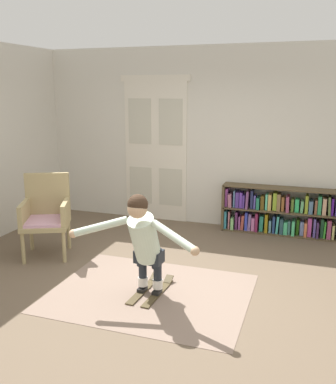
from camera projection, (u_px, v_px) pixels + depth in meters
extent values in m
plane|color=brown|center=(162.00, 287.00, 4.94)|extent=(7.20, 7.20, 0.00)
cube|color=beige|center=(215.00, 138.00, 7.00)|extent=(6.00, 0.10, 2.90)
cube|color=silver|center=(141.00, 152.00, 7.42)|extent=(0.55, 0.04, 2.35)
cube|color=beige|center=(140.00, 121.00, 7.29)|extent=(0.41, 0.01, 0.76)
cube|color=beige|center=(141.00, 185.00, 7.54)|extent=(0.41, 0.01, 0.64)
cube|color=silver|center=(171.00, 153.00, 7.25)|extent=(0.55, 0.04, 2.35)
cube|color=beige|center=(171.00, 122.00, 7.11)|extent=(0.41, 0.01, 0.76)
cube|color=beige|center=(171.00, 187.00, 7.37)|extent=(0.41, 0.01, 0.64)
cube|color=silver|center=(155.00, 78.00, 7.05)|extent=(1.22, 0.04, 0.10)
cube|color=gray|center=(150.00, 293.00, 4.80)|extent=(2.16, 1.70, 0.01)
cube|color=brown|center=(224.00, 206.00, 6.99)|extent=(0.04, 0.30, 0.75)
cube|color=brown|center=(279.00, 233.00, 6.79)|extent=(1.76, 0.30, 0.02)
cube|color=brown|center=(280.00, 211.00, 6.71)|extent=(1.76, 0.30, 0.02)
cube|color=brown|center=(281.00, 188.00, 6.63)|extent=(1.76, 0.30, 0.02)
cube|color=#40A2BB|center=(226.00, 218.00, 7.03)|extent=(0.04, 0.22, 0.29)
cube|color=#C4757F|center=(230.00, 219.00, 6.99)|extent=(0.03, 0.17, 0.28)
cube|color=#86C978|center=(233.00, 223.00, 6.98)|extent=(0.04, 0.22, 0.19)
cube|color=#532452|center=(237.00, 219.00, 6.98)|extent=(0.04, 0.23, 0.29)
cube|color=#A152A1|center=(240.00, 222.00, 6.98)|extent=(0.03, 0.20, 0.21)
cube|color=#A5483F|center=(243.00, 222.00, 6.95)|extent=(0.06, 0.20, 0.24)
cube|color=#3843C3|center=(247.00, 220.00, 6.92)|extent=(0.04, 0.19, 0.30)
cube|color=#7C5E9B|center=(250.00, 221.00, 6.89)|extent=(0.06, 0.16, 0.28)
cube|color=#D07AB7|center=(253.00, 224.00, 6.89)|extent=(0.05, 0.15, 0.21)
cube|color=#7F234D|center=(257.00, 221.00, 6.86)|extent=(0.04, 0.22, 0.30)
cube|color=teal|center=(262.00, 223.00, 6.86)|extent=(0.06, 0.15, 0.25)
cube|color=olive|center=(267.00, 222.00, 6.81)|extent=(0.04, 0.21, 0.30)
cube|color=#649EB4|center=(270.00, 226.00, 6.81)|extent=(0.04, 0.16, 0.19)
cube|color=navy|center=(274.00, 223.00, 6.80)|extent=(0.04, 0.22, 0.28)
cube|color=#43B1A4|center=(278.00, 224.00, 6.76)|extent=(0.05, 0.19, 0.28)
cube|color=#294B54|center=(282.00, 225.00, 6.74)|extent=(0.05, 0.20, 0.24)
cube|color=#49C683|center=(286.00, 227.00, 6.72)|extent=(0.06, 0.17, 0.20)
cube|color=#427572|center=(289.00, 227.00, 6.71)|extent=(0.04, 0.14, 0.21)
cube|color=#4AC27A|center=(293.00, 227.00, 6.68)|extent=(0.04, 0.23, 0.23)
cube|color=#265913|center=(298.00, 226.00, 6.69)|extent=(0.05, 0.15, 0.25)
cube|color=#758BCB|center=(302.00, 228.00, 6.67)|extent=(0.06, 0.14, 0.21)
cube|color=#D57143|center=(306.00, 228.00, 6.63)|extent=(0.04, 0.24, 0.22)
cube|color=#C24AA2|center=(310.00, 226.00, 6.61)|extent=(0.06, 0.17, 0.30)
cube|color=#6757B1|center=(315.00, 227.00, 6.59)|extent=(0.03, 0.18, 0.29)
cube|color=#462B5C|center=(318.00, 229.00, 6.57)|extent=(0.03, 0.23, 0.25)
cube|color=#1E4D30|center=(322.00, 227.00, 6.56)|extent=(0.04, 0.14, 0.29)
cube|color=green|center=(325.00, 229.00, 6.55)|extent=(0.03, 0.16, 0.25)
cube|color=#954066|center=(329.00, 228.00, 6.52)|extent=(0.06, 0.21, 0.29)
cube|color=#D4CE7E|center=(333.00, 231.00, 6.50)|extent=(0.03, 0.18, 0.22)
cube|color=#AA4CAF|center=(227.00, 197.00, 6.96)|extent=(0.04, 0.17, 0.29)
cube|color=#9E5F76|center=(231.00, 200.00, 6.92)|extent=(0.06, 0.22, 0.22)
cube|color=#4D719A|center=(235.00, 198.00, 6.91)|extent=(0.03, 0.19, 0.27)
cube|color=#4A3086|center=(238.00, 199.00, 6.89)|extent=(0.06, 0.21, 0.25)
cube|color=#5E34AC|center=(241.00, 200.00, 6.86)|extent=(0.04, 0.17, 0.25)
cube|color=#4B318F|center=(244.00, 201.00, 6.85)|extent=(0.03, 0.16, 0.21)
cube|color=#724175|center=(248.00, 199.00, 6.82)|extent=(0.05, 0.24, 0.28)
cube|color=navy|center=(252.00, 199.00, 6.81)|extent=(0.04, 0.15, 0.29)
cube|color=#6156BB|center=(255.00, 201.00, 6.81)|extent=(0.03, 0.17, 0.21)
cube|color=#217656|center=(258.00, 203.00, 6.80)|extent=(0.05, 0.24, 0.18)
cube|color=brown|center=(263.00, 202.00, 6.76)|extent=(0.06, 0.19, 0.22)
cube|color=#5BD4A5|center=(267.00, 201.00, 6.74)|extent=(0.03, 0.16, 0.25)
cube|color=tan|center=(270.00, 202.00, 6.71)|extent=(0.05, 0.17, 0.26)
cube|color=#97BD35|center=(275.00, 201.00, 6.72)|extent=(0.06, 0.17, 0.28)
cube|color=olive|center=(279.00, 202.00, 6.67)|extent=(0.05, 0.16, 0.27)
cube|color=#A46A32|center=(283.00, 203.00, 6.68)|extent=(0.04, 0.15, 0.22)
cube|color=#964467|center=(288.00, 203.00, 6.63)|extent=(0.05, 0.24, 0.25)
cube|color=#597C2D|center=(293.00, 205.00, 6.63)|extent=(0.04, 0.15, 0.20)
cube|color=#2DBA65|center=(297.00, 205.00, 6.61)|extent=(0.06, 0.14, 0.20)
cube|color=#5FB075|center=(302.00, 206.00, 6.58)|extent=(0.05, 0.15, 0.19)
cube|color=olive|center=(307.00, 204.00, 6.55)|extent=(0.04, 0.19, 0.28)
cube|color=#496989|center=(311.00, 206.00, 6.55)|extent=(0.06, 0.23, 0.20)
cube|color=brown|center=(316.00, 206.00, 6.52)|extent=(0.04, 0.20, 0.22)
cube|color=#2D8B54|center=(320.00, 204.00, 6.50)|extent=(0.05, 0.21, 0.28)
cube|color=tan|center=(324.00, 206.00, 6.46)|extent=(0.05, 0.16, 0.25)
cube|color=#5A6D3B|center=(329.00, 205.00, 6.46)|extent=(0.05, 0.23, 0.28)
cube|color=#4F1A9B|center=(332.00, 206.00, 6.43)|extent=(0.03, 0.16, 0.26)
cylinder|color=tan|center=(23.00, 249.00, 5.57)|extent=(0.07, 0.07, 0.42)
cylinder|color=tan|center=(64.00, 247.00, 5.62)|extent=(0.07, 0.07, 0.42)
cylinder|color=tan|center=(31.00, 235.00, 6.07)|extent=(0.07, 0.07, 0.42)
cylinder|color=tan|center=(69.00, 234.00, 6.12)|extent=(0.07, 0.07, 0.42)
cube|color=tan|center=(46.00, 224.00, 5.79)|extent=(0.80, 0.80, 0.06)
cube|color=#CB98B3|center=(46.00, 221.00, 5.78)|extent=(0.72, 0.72, 0.04)
cube|color=tan|center=(48.00, 194.00, 5.97)|extent=(0.57, 0.31, 0.60)
cube|color=tan|center=(24.00, 213.00, 5.72)|extent=(0.29, 0.53, 0.28)
cube|color=tan|center=(66.00, 211.00, 5.78)|extent=(0.29, 0.53, 0.28)
cube|color=#4B3E25|center=(143.00, 290.00, 4.83)|extent=(0.13, 0.71, 0.01)
cube|color=#4B3E25|center=(155.00, 277.00, 5.12)|extent=(0.10, 0.12, 0.06)
cube|color=black|center=(142.00, 289.00, 4.81)|extent=(0.09, 0.12, 0.04)
cube|color=#4B3E25|center=(158.00, 293.00, 4.77)|extent=(0.13, 0.71, 0.01)
cube|color=#4B3E25|center=(169.00, 279.00, 5.05)|extent=(0.10, 0.12, 0.06)
cube|color=black|center=(157.00, 292.00, 4.75)|extent=(0.09, 0.12, 0.04)
cylinder|color=white|center=(143.00, 281.00, 4.81)|extent=(0.12, 0.12, 0.10)
cylinder|color=#1E232A|center=(143.00, 264.00, 4.76)|extent=(0.09, 0.09, 0.30)
cylinder|color=#1E232A|center=(142.00, 256.00, 4.72)|extent=(0.12, 0.12, 0.22)
cylinder|color=white|center=(158.00, 284.00, 4.74)|extent=(0.12, 0.12, 0.10)
cylinder|color=#1E232A|center=(158.00, 267.00, 4.70)|extent=(0.09, 0.09, 0.30)
cylinder|color=#1E232A|center=(157.00, 258.00, 4.65)|extent=(0.12, 0.12, 0.22)
cube|color=#1E232A|center=(149.00, 256.00, 4.68)|extent=(0.31, 0.20, 0.14)
cylinder|color=silver|center=(145.00, 238.00, 4.53)|extent=(0.30, 0.48, 0.59)
sphere|color=tan|center=(137.00, 209.00, 4.30)|extent=(0.21, 0.21, 0.20)
sphere|color=#382619|center=(138.00, 205.00, 4.30)|extent=(0.22, 0.22, 0.21)
cylinder|color=silver|center=(100.00, 227.00, 4.45)|extent=(0.57, 0.28, 0.22)
sphere|color=tan|center=(73.00, 234.00, 4.46)|extent=(0.09, 0.09, 0.09)
cylinder|color=silver|center=(173.00, 236.00, 4.16)|extent=(0.56, 0.33, 0.22)
sphere|color=tan|center=(195.00, 251.00, 3.98)|extent=(0.09, 0.09, 0.09)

